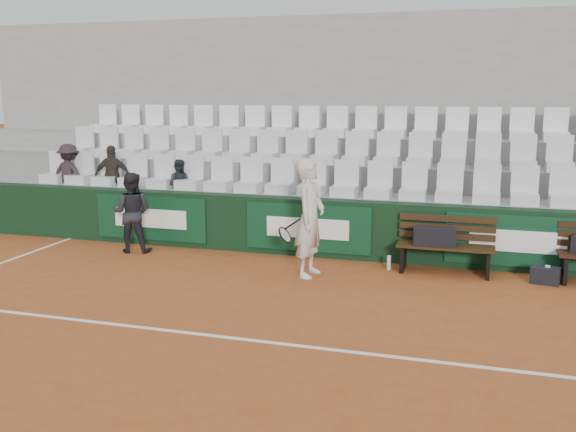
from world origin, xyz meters
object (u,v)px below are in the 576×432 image
object	(u,v)px
sports_bag_ground	(545,275)
spectator_b	(112,154)
water_bottle_near	(389,263)
water_bottle_far	(547,274)
spectator_c	(178,162)
tennis_player	(310,218)
ball_kid	(132,212)
bench_left	(445,259)
spectator_a	(68,152)
sports_bag_left	(434,236)

from	to	relation	value
sports_bag_ground	spectator_b	xyz separation A→B (m)	(-7.98, 1.13, 1.49)
water_bottle_near	spectator_b	size ratio (longest dim) A/B	0.19
water_bottle_far	spectator_c	xyz separation A→B (m)	(-6.57, 1.13, 1.36)
water_bottle_far	tennis_player	bearing A→B (deg)	-170.17
sports_bag_ground	ball_kid	world-z (taller)	ball_kid
bench_left	spectator_c	xyz separation A→B (m)	(-5.07, 0.99, 1.27)
water_bottle_near	ball_kid	xyz separation A→B (m)	(-4.56, -0.13, 0.60)
bench_left	water_bottle_far	xyz separation A→B (m)	(1.50, -0.14, -0.09)
ball_kid	spectator_a	distance (m)	2.55
sports_bag_left	water_bottle_near	size ratio (longest dim) A/B	2.77
sports_bag_left	spectator_b	bearing A→B (deg)	170.80
ball_kid	spectator_b	size ratio (longest dim) A/B	1.16
water_bottle_near	spectator_a	world-z (taller)	spectator_a
water_bottle_near	ball_kid	distance (m)	4.60
bench_left	tennis_player	size ratio (longest dim) A/B	0.82
sports_bag_ground	water_bottle_far	bearing A→B (deg)	15.18
water_bottle_far	spectator_c	size ratio (longest dim) A/B	0.28
water_bottle_far	spectator_a	bearing A→B (deg)	172.86
bench_left	spectator_b	distance (m)	6.72
sports_bag_left	ball_kid	xyz separation A→B (m)	(-5.25, -0.15, 0.13)
sports_bag_ground	spectator_b	size ratio (longest dim) A/B	0.33
water_bottle_near	spectator_a	xyz separation A→B (m)	(-6.63, 1.05, 1.50)
tennis_player	sports_bag_left	bearing A→B (deg)	21.16
sports_bag_left	spectator_a	world-z (taller)	spectator_a
bench_left	water_bottle_far	bearing A→B (deg)	-5.22
bench_left	water_bottle_near	bearing A→B (deg)	-176.37
bench_left	spectator_c	distance (m)	5.32
water_bottle_near	tennis_player	distance (m)	1.55
bench_left	spectator_b	world-z (taller)	spectator_b
sports_bag_left	water_bottle_far	distance (m)	1.74
water_bottle_near	bench_left	bearing A→B (deg)	3.63
sports_bag_left	water_bottle_near	world-z (taller)	sports_bag_left
water_bottle_near	tennis_player	size ratio (longest dim) A/B	0.13
spectator_c	tennis_player	bearing A→B (deg)	141.59
sports_bag_left	water_bottle_near	distance (m)	0.84
bench_left	sports_bag_left	distance (m)	0.41
sports_bag_ground	spectator_b	distance (m)	8.20
water_bottle_far	spectator_b	distance (m)	8.21
sports_bag_ground	spectator_b	bearing A→B (deg)	171.92
sports_bag_ground	ball_kid	xyz separation A→B (m)	(-6.90, -0.04, 0.59)
tennis_player	spectator_a	world-z (taller)	spectator_a
ball_kid	spectator_a	bearing A→B (deg)	-42.47
spectator_b	spectator_c	size ratio (longest dim) A/B	1.23
sports_bag_left	tennis_player	size ratio (longest dim) A/B	0.35
sports_bag_left	spectator_c	size ratio (longest dim) A/B	0.64
bench_left	spectator_c	size ratio (longest dim) A/B	1.50
ball_kid	spectator_b	bearing A→B (deg)	-60.39
bench_left	sports_bag_left	size ratio (longest dim) A/B	2.33
spectator_c	sports_bag_ground	bearing A→B (deg)	161.34
sports_bag_left	spectator_a	xyz separation A→B (m)	(-7.32, 1.03, 1.03)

